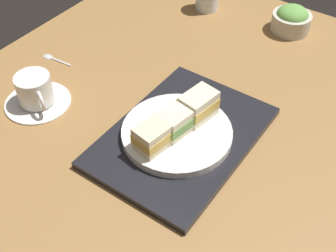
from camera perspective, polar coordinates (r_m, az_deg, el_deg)
The scene contains 9 objects.
ground_plane at distance 91.77cm, azimuth -3.21°, elevation -3.01°, with size 140.00×100.00×3.00cm, color olive.
serving_tray at distance 90.94cm, azimuth 1.79°, elevation -1.39°, with size 37.00×26.10×1.61cm, color black.
sandwich_plate at distance 89.35cm, azimuth 1.14°, elevation -0.89°, with size 22.30×22.30×1.71cm, color white.
sandwich_near at distance 84.12cm, azimuth -1.76°, elevation -1.23°, with size 8.22×6.35×5.10cm.
sandwich_middle at distance 86.94cm, azimuth 1.17°, elevation 0.69°, with size 8.57×6.50×5.15cm.
sandwich_far at distance 89.88cm, azimuth 3.91°, elevation 2.61°, with size 8.12×6.34×5.76cm.
salad_bowl at distance 125.97cm, azimuth 15.52°, elevation 13.00°, with size 10.40×10.40×7.10cm.
coffee_cup at distance 101.69cm, azimuth -16.60°, elevation 4.12°, with size 14.63×14.63×7.35cm.
teaspoon at distance 116.33cm, azimuth -14.78°, elevation 8.53°, with size 2.22×8.82×0.80cm.
Camera 1 is at (-47.64, -39.65, 66.18)cm, focal length 47.63 mm.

